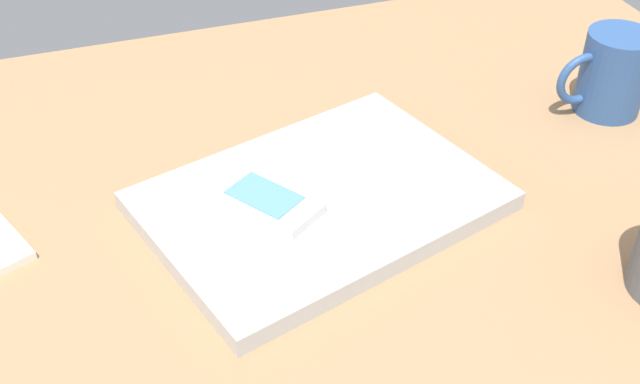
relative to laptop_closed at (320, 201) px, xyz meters
The scene contains 4 objects.
desk_surface 5.79cm from the laptop_closed, ahead, with size 120.00×80.00×3.00cm, color #9E7751.
laptop_closed is the anchor object (origin of this frame).
cell_phone_on_laptop 5.55cm from the laptop_closed, ahead, with size 9.80×11.25×1.18cm.
coffee_mug 35.91cm from the laptop_closed, behind, with size 10.50×7.12×9.10cm.
Camera 1 is at (13.53, 54.02, 49.60)cm, focal length 44.47 mm.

